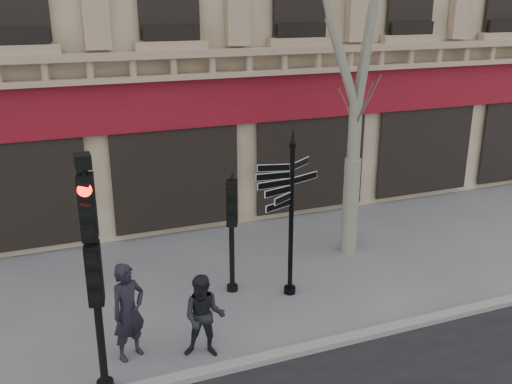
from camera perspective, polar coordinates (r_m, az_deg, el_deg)
ground at (r=11.71m, az=-1.65°, el=-12.86°), size 80.00×80.00×0.00m
kerb at (r=10.58m, az=1.04°, el=-16.29°), size 80.00×0.25×0.12m
fingerpost at (r=11.76m, az=3.61°, el=0.68°), size 1.80×1.80×3.71m
traffic_signal_main at (r=9.05m, az=-16.13°, el=-5.45°), size 0.49×0.39×4.02m
traffic_signal_secondary at (r=12.10m, az=-2.49°, el=-2.31°), size 0.52×0.45×2.57m
pedestrian_a at (r=10.50m, az=-12.64°, el=-11.59°), size 0.79×0.69×1.82m
pedestrian_b at (r=10.39m, az=-5.21°, el=-12.31°), size 0.94×0.85×1.58m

